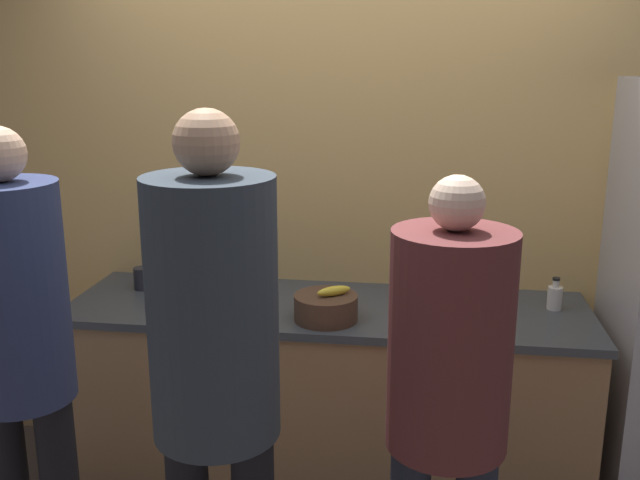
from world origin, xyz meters
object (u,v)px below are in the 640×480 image
object	(u,v)px
person_right	(448,384)
bottle_green	(200,273)
fruit_bowl	(326,307)
person_center	(215,358)
person_left	(19,341)
bottle_clear	(555,297)
cup_black	(142,278)
utensil_crock	(417,278)
cup_white	(475,305)

from	to	relation	value
person_right	bottle_green	world-z (taller)	person_right
fruit_bowl	person_center	bearing A→B (deg)	-103.10
person_center	person_right	xyz separation A→B (m)	(0.68, 0.19, -0.12)
person_left	fruit_bowl	distance (m)	1.17
person_left	bottle_green	xyz separation A→B (m)	(0.32, 0.96, -0.05)
person_center	bottle_clear	distance (m)	1.64
person_right	bottle_green	bearing A→B (deg)	138.45
bottle_green	cup_black	size ratio (longest dim) A/B	2.31
person_center	person_right	distance (m)	0.71
utensil_crock	bottle_green	world-z (taller)	utensil_crock
person_right	bottle_green	distance (m)	1.45
cup_white	cup_black	bearing A→B (deg)	175.16
cup_white	bottle_green	bearing A→B (deg)	174.78
cup_black	person_center	bearing A→B (deg)	-59.16
fruit_bowl	bottle_clear	size ratio (longest dim) A/B	1.86
person_right	utensil_crock	distance (m)	1.10
person_right	bottle_green	xyz separation A→B (m)	(-1.08, 0.96, 0.01)
fruit_bowl	bottle_clear	bearing A→B (deg)	15.68
utensil_crock	bottle_green	distance (m)	0.99
bottle_green	cup_white	bearing A→B (deg)	-5.22
fruit_bowl	utensil_crock	distance (m)	0.54
utensil_crock	cup_white	bearing A→B (deg)	-45.13
cup_white	person_center	bearing A→B (deg)	-128.28
person_center	bottle_green	world-z (taller)	person_center
person_right	bottle_clear	size ratio (longest dim) A/B	11.57
bottle_clear	cup_white	bearing A→B (deg)	-160.80
cup_white	fruit_bowl	bearing A→B (deg)	-166.35
bottle_green	fruit_bowl	bearing A→B (deg)	-22.97
person_center	cup_black	distance (m)	1.36
person_left	bottle_clear	world-z (taller)	person_left
person_left	person_right	size ratio (longest dim) A/B	1.07
bottle_clear	cup_black	size ratio (longest dim) A/B	1.37
person_left	cup_black	xyz separation A→B (m)	(0.03, 0.98, -0.09)
person_right	person_center	bearing A→B (deg)	-164.71
bottle_clear	bottle_green	bearing A→B (deg)	-179.74
fruit_bowl	utensil_crock	size ratio (longest dim) A/B	0.98
person_center	bottle_clear	xyz separation A→B (m)	(1.16, 1.15, -0.15)
person_left	person_center	size ratio (longest dim) A/B	0.96
fruit_bowl	utensil_crock	world-z (taller)	utensil_crock
person_right	fruit_bowl	world-z (taller)	person_right
bottle_green	cup_black	world-z (taller)	bottle_green
utensil_crock	cup_white	xyz separation A→B (m)	(0.25, -0.25, -0.03)
bottle_clear	cup_black	distance (m)	1.85
person_right	fruit_bowl	size ratio (longest dim) A/B	6.22
person_left	cup_white	world-z (taller)	person_left
person_center	bottle_clear	bearing A→B (deg)	44.88
bottle_green	cup_white	world-z (taller)	bottle_green
person_left	person_center	distance (m)	0.75
person_left	fruit_bowl	world-z (taller)	person_left
bottle_green	bottle_clear	world-z (taller)	bottle_green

